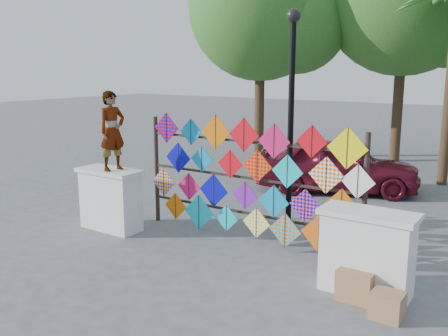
% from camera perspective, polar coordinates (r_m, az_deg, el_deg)
% --- Properties ---
extents(ground, '(80.00, 80.00, 0.00)m').
position_cam_1_polar(ground, '(9.28, -0.06, -9.60)').
color(ground, gray).
rests_on(ground, ground).
extents(parapet_left, '(1.40, 0.65, 1.28)m').
position_cam_1_polar(parapet_left, '(10.62, -12.84, -3.46)').
color(parapet_left, white).
rests_on(parapet_left, ground).
extents(parapet_right, '(1.40, 0.65, 1.28)m').
position_cam_1_polar(parapet_right, '(7.77, 16.00, -9.22)').
color(parapet_right, white).
rests_on(parapet_right, ground).
extents(kite_rack, '(4.99, 0.24, 2.43)m').
position_cam_1_polar(kite_rack, '(9.44, 3.09, -1.50)').
color(kite_rack, black).
rests_on(kite_rack, ground).
extents(tree_west, '(5.85, 5.20, 8.01)m').
position_cam_1_polar(tree_west, '(18.76, 4.54, 17.71)').
color(tree_west, '#49331F').
rests_on(tree_west, ground).
extents(vendor_woman, '(0.46, 0.63, 1.60)m').
position_cam_1_polar(vendor_woman, '(10.25, -12.65, 4.15)').
color(vendor_woman, '#99999E').
rests_on(vendor_woman, parapet_left).
extents(sedan, '(4.62, 3.21, 1.46)m').
position_cam_1_polar(sedan, '(13.84, 12.81, 0.35)').
color(sedan, maroon).
rests_on(sedan, ground).
extents(lamppost, '(0.28, 0.28, 4.46)m').
position_cam_1_polar(lamppost, '(10.25, 7.70, 7.77)').
color(lamppost, black).
rests_on(lamppost, ground).
extents(cardboard_box_near, '(0.52, 0.46, 0.46)m').
position_cam_1_polar(cardboard_box_near, '(7.71, 14.97, -12.69)').
color(cardboard_box_near, '#AF7F54').
rests_on(cardboard_box_near, ground).
extents(cardboard_box_far, '(0.42, 0.39, 0.36)m').
position_cam_1_polar(cardboard_box_far, '(7.32, 18.15, -14.68)').
color(cardboard_box_far, '#AF7F54').
rests_on(cardboard_box_far, ground).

